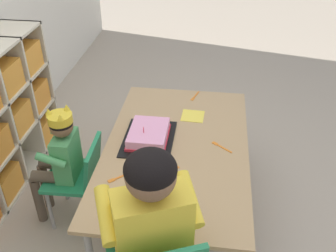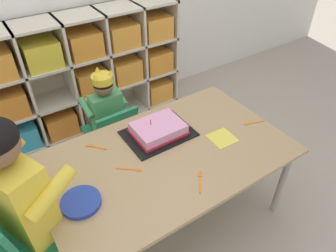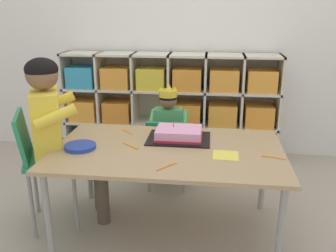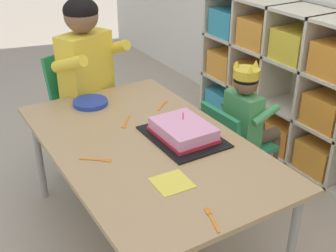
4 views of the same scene
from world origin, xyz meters
name	(u,v)px [view 1 (image 1 of 4)]	position (x,y,z in m)	size (l,w,h in m)	color
ground	(175,215)	(0.00, 0.00, 0.00)	(16.00, 16.00, 0.00)	tan
activity_table	(176,152)	(0.00, 0.00, 0.52)	(1.37, 0.82, 0.56)	tan
classroom_chair_blue	(80,174)	(-0.07, 0.58, 0.35)	(0.33, 0.33, 0.58)	#238451
child_with_crown	(60,154)	(-0.08, 0.68, 0.50)	(0.30, 0.31, 0.81)	#4C9E5B
adult_helper_seated	(149,222)	(-0.69, 0.04, 0.68)	(0.49, 0.47, 1.09)	yellow
birthday_cake_on_tray	(149,135)	(0.05, 0.17, 0.59)	(0.40, 0.29, 0.11)	black
paper_plate_stack	(177,212)	(-0.52, -0.06, 0.58)	(0.19, 0.19, 0.02)	#233DA3
paper_napkin_square	(193,116)	(0.34, -0.07, 0.56)	(0.14, 0.14, 0.00)	#F4DB4C
fork_at_table_front_edge	(221,147)	(0.03, -0.25, 0.57)	(0.10, 0.12, 0.00)	orange
fork_scattered_mid_table	(195,96)	(0.60, -0.06, 0.57)	(0.13, 0.05, 0.00)	orange
fork_by_napkin	(118,178)	(-0.31, 0.27, 0.57)	(0.10, 0.11, 0.00)	orange
fork_near_cake_tray	(171,171)	(-0.22, 0.01, 0.57)	(0.12, 0.10, 0.00)	orange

